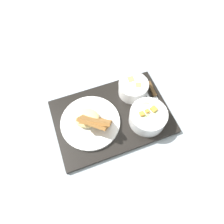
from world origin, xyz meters
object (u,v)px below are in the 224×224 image
at_px(bowl_salad, 148,116).
at_px(knife, 154,94).
at_px(bowl_soup, 133,87).
at_px(plate_main, 91,121).
at_px(spoon, 150,100).

xyz_separation_m(bowl_salad, knife, (-0.08, -0.09, -0.03)).
bearing_deg(bowl_salad, knife, -129.15).
bearing_deg(bowl_soup, bowl_salad, 89.57).
height_order(plate_main, knife, plate_main).
relative_size(bowl_salad, knife, 0.78).
bearing_deg(bowl_salad, bowl_soup, -90.43).
bearing_deg(bowl_soup, spoon, 128.16).
relative_size(bowl_soup, knife, 0.67).
distance_m(bowl_soup, knife, 0.09).
distance_m(knife, spoon, 0.03).
height_order(bowl_soup, plate_main, plate_main).
bearing_deg(knife, plate_main, -78.92).
bearing_deg(spoon, knife, 127.37).
height_order(bowl_salad, bowl_soup, bowl_salad).
xyz_separation_m(bowl_salad, spoon, (-0.05, -0.07, -0.03)).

